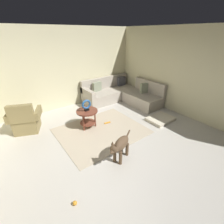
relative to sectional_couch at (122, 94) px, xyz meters
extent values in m
cube|color=beige|center=(-1.99, -2.01, -0.34)|extent=(6.00, 6.00, 0.10)
cube|color=beige|center=(-1.99, 0.93, 1.06)|extent=(6.00, 0.12, 2.70)
cube|color=beige|center=(0.95, -2.01, 1.06)|extent=(0.12, 6.00, 2.70)
cube|color=#BCAD93|center=(-1.84, -1.31, -0.29)|extent=(2.30, 1.90, 0.01)
cube|color=#B2A899|center=(-0.26, 0.39, -0.08)|extent=(2.20, 0.85, 0.42)
cube|color=#B2A899|center=(-0.26, 0.75, 0.36)|extent=(2.20, 0.14, 0.46)
cube|color=#B2A899|center=(0.41, -0.73, -0.08)|extent=(0.85, 1.40, 0.42)
cube|color=#B2A899|center=(0.77, -0.73, 0.36)|extent=(0.14, 1.40, 0.46)
cube|color=#B2A899|center=(-1.28, 0.39, 0.24)|extent=(0.16, 0.85, 0.22)
cube|color=#4C4C56|center=(0.49, 0.60, 0.30)|extent=(0.38, 0.14, 0.38)
cube|color=gray|center=(-0.76, 0.60, 0.30)|extent=(0.40, 0.19, 0.39)
cube|color=gray|center=(0.62, -0.63, 0.30)|extent=(0.40, 0.22, 0.39)
cube|color=olive|center=(-3.47, -0.02, -0.09)|extent=(0.79, 0.79, 0.40)
cube|color=olive|center=(-3.57, -0.25, 0.35)|extent=(0.61, 0.36, 0.48)
cube|color=olive|center=(-3.79, 0.12, 0.22)|extent=(0.33, 0.59, 0.22)
cube|color=olive|center=(-3.15, -0.15, 0.22)|extent=(0.33, 0.59, 0.22)
cylinder|color=brown|center=(-2.04, -0.90, 0.23)|extent=(0.60, 0.60, 0.04)
cylinder|color=brown|center=(-2.04, -0.90, -0.14)|extent=(0.45, 0.45, 0.02)
cylinder|color=brown|center=(-2.04, -0.69, -0.04)|extent=(0.04, 0.04, 0.50)
cylinder|color=brown|center=(-2.22, -1.01, -0.04)|extent=(0.04, 0.04, 0.50)
cylinder|color=brown|center=(-1.85, -1.01, -0.04)|extent=(0.04, 0.04, 0.50)
cube|color=black|center=(-2.04, -0.90, 0.27)|extent=(0.12, 0.08, 0.05)
torus|color=#265999|center=(-2.04, -0.90, 0.44)|extent=(0.28, 0.06, 0.28)
cube|color=beige|center=(-0.01, -1.93, -0.25)|extent=(0.80, 0.60, 0.09)
cylinder|color=brown|center=(-2.21, -2.59, -0.13)|extent=(0.07, 0.07, 0.32)
cylinder|color=brown|center=(-2.26, -2.46, -0.13)|extent=(0.07, 0.07, 0.32)
cylinder|color=brown|center=(-1.92, -2.48, -0.13)|extent=(0.07, 0.07, 0.32)
cylinder|color=brown|center=(-1.97, -2.35, -0.13)|extent=(0.07, 0.07, 0.32)
ellipsoid|color=brown|center=(-2.09, -2.47, 0.11)|extent=(0.56, 0.40, 0.24)
sphere|color=brown|center=(-2.37, -2.58, 0.18)|extent=(0.17, 0.17, 0.17)
ellipsoid|color=brown|center=(-2.44, -2.61, 0.16)|extent=(0.14, 0.11, 0.07)
cone|color=brown|center=(-2.34, -2.62, 0.30)|extent=(0.06, 0.06, 0.07)
cone|color=brown|center=(-2.38, -2.54, 0.30)|extent=(0.06, 0.06, 0.07)
cylinder|color=brown|center=(-1.80, -2.35, 0.15)|extent=(0.20, 0.11, 0.16)
sphere|color=orange|center=(-3.37, -2.84, -0.26)|extent=(0.07, 0.07, 0.07)
cylinder|color=orange|center=(-1.47, -1.08, -0.27)|extent=(0.20, 0.09, 0.05)
camera|label=1|loc=(-3.85, -4.48, 2.21)|focal=25.27mm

